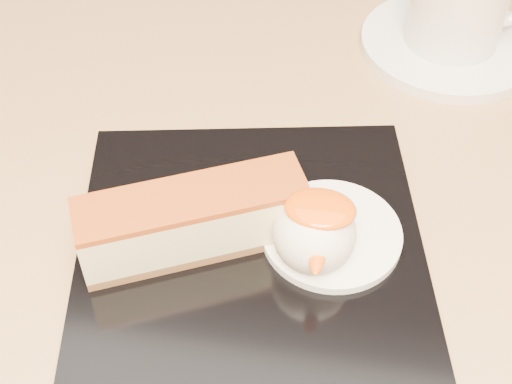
% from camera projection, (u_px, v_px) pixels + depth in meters
% --- Properties ---
extents(table, '(0.80, 0.80, 0.72)m').
position_uv_depth(table, '(303.00, 340.00, 0.60)').
color(table, black).
rests_on(table, ground).
extents(dessert_plate, '(0.26, 0.26, 0.01)m').
position_uv_depth(dessert_plate, '(251.00, 250.00, 0.46)').
color(dessert_plate, black).
rests_on(dessert_plate, table).
extents(cheesecake, '(0.14, 0.10, 0.05)m').
position_uv_depth(cheesecake, '(193.00, 220.00, 0.44)').
color(cheesecake, brown).
rests_on(cheesecake, dessert_plate).
extents(cream_smear, '(0.09, 0.09, 0.01)m').
position_uv_depth(cream_smear, '(332.00, 234.00, 0.46)').
color(cream_smear, white).
rests_on(cream_smear, dessert_plate).
extents(ice_cream_scoop, '(0.05, 0.05, 0.05)m').
position_uv_depth(ice_cream_scoop, '(314.00, 234.00, 0.43)').
color(ice_cream_scoop, white).
rests_on(ice_cream_scoop, cream_smear).
extents(mango_sauce, '(0.04, 0.03, 0.01)m').
position_uv_depth(mango_sauce, '(321.00, 209.00, 0.41)').
color(mango_sauce, '#F65807').
rests_on(mango_sauce, ice_cream_scoop).
extents(mint_sprig, '(0.03, 0.02, 0.00)m').
position_uv_depth(mint_sprig, '(291.00, 196.00, 0.47)').
color(mint_sprig, green).
rests_on(mint_sprig, cream_smear).
extents(saucer, '(0.15, 0.15, 0.01)m').
position_uv_depth(saucer, '(449.00, 44.00, 0.61)').
color(saucer, white).
rests_on(saucer, table).
extents(coffee_cup, '(0.10, 0.08, 0.06)m').
position_uv_depth(coffee_cup, '(460.00, 5.00, 0.58)').
color(coffee_cup, white).
rests_on(coffee_cup, saucer).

